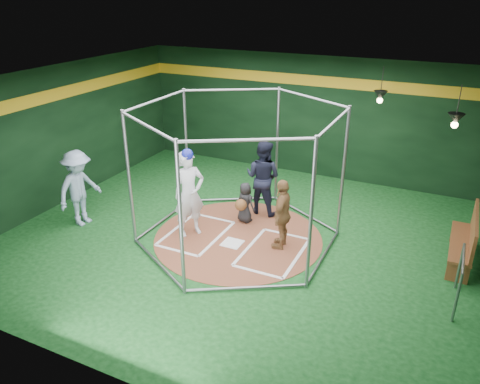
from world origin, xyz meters
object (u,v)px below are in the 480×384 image
at_px(umpire, 263,177).
at_px(dugout_bench, 467,238).
at_px(batter_figure, 189,193).
at_px(visitor_leopard, 282,214).

relative_size(umpire, dugout_bench, 1.01).
height_order(batter_figure, umpire, batter_figure).
bearing_deg(batter_figure, dugout_bench, 13.67).
bearing_deg(batter_figure, umpire, 58.94).
distance_m(batter_figure, dugout_bench, 5.89).
height_order(umpire, dugout_bench, umpire).
distance_m(visitor_leopard, dugout_bench, 3.77).
relative_size(batter_figure, umpire, 1.10).
distance_m(batter_figure, visitor_leopard, 2.13).
xyz_separation_m(batter_figure, visitor_leopard, (2.09, 0.35, -0.23)).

